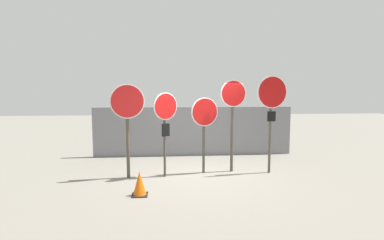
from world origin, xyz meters
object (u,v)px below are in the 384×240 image
Objects in this scene: stop_sign_3 at (233,108)px; stop_sign_4 at (272,102)px; stop_sign_0 at (127,112)px; traffic_cone_0 at (140,183)px; stop_sign_1 at (165,116)px; stop_sign_2 at (204,118)px.

stop_sign_4 is at bearing -23.81° from stop_sign_3.
stop_sign_3 reaches higher than stop_sign_0.
traffic_cone_0 is at bearing -155.67° from stop_sign_3.
stop_sign_4 is (2.89, 0.12, 0.34)m from stop_sign_1.
stop_sign_4 is (1.82, -0.14, 0.44)m from stop_sign_2.
stop_sign_3 is (0.80, 0.09, 0.28)m from stop_sign_2.
stop_sign_0 is at bearing 169.60° from stop_sign_2.
stop_sign_0 is at bearing 177.11° from stop_sign_3.
stop_sign_0 is at bearing 106.79° from traffic_cone_0.
traffic_cone_0 is (0.40, -1.32, -1.47)m from stop_sign_0.
stop_sign_2 is at bearing 175.60° from stop_sign_3.
stop_sign_1 is at bearing 175.14° from stop_sign_2.
stop_sign_4 is at bearing -31.57° from stop_sign_1.
stop_sign_0 is 4.57× the size of traffic_cone_0.
stop_sign_4 is (1.02, -0.23, 0.16)m from stop_sign_3.
stop_sign_1 is 0.84× the size of stop_sign_4.
stop_sign_3 reaches higher than traffic_cone_0.
stop_sign_3 is at bearing -7.40° from stop_sign_0.
traffic_cone_0 is (-2.44, -1.72, -1.54)m from stop_sign_3.
traffic_cone_0 is (-3.46, -1.49, -1.71)m from stop_sign_4.
stop_sign_0 is 3.87m from stop_sign_4.
stop_sign_2 is at bearing 165.05° from stop_sign_4.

